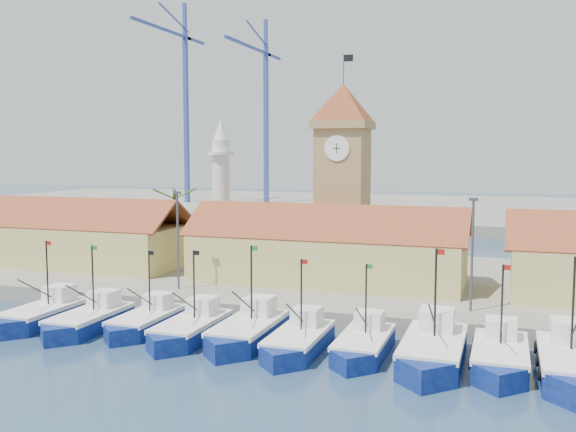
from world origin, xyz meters
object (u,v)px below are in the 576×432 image
at_px(clock_tower, 343,173).
at_px(minaret, 221,190).
at_px(boat_0, 42,316).
at_px(boat_5, 298,343).

height_order(clock_tower, minaret, clock_tower).
distance_m(boat_0, boat_5, 22.09).
xyz_separation_m(boat_0, boat_5, (22.08, -0.28, -0.03)).
height_order(boat_0, boat_5, boat_0).
bearing_deg(boat_0, boat_5, -0.72).
xyz_separation_m(boat_5, clock_tower, (-2.86, 24.14, 11.25)).
bearing_deg(boat_5, clock_tower, 96.75).
bearing_deg(minaret, boat_5, -55.67).
relative_size(clock_tower, minaret, 1.39).
height_order(boat_5, minaret, minaret).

